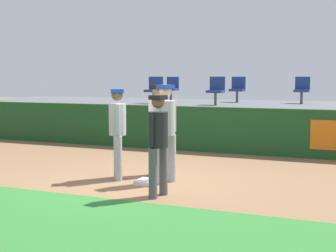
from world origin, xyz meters
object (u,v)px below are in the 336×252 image
object	(u,v)px
player_runner_visitor	(118,127)
seat_front_center	(216,89)
seat_back_left	(172,87)
seat_front_left	(155,88)
player_umpire	(158,138)
seat_back_right	(302,88)
player_fielder_home	(159,123)
first_base	(148,182)
player_coach_visitor	(166,126)
seat_back_center	(238,88)

from	to	relation	value
player_runner_visitor	seat_front_center	xyz separation A→B (m)	(0.41, 5.37, 0.63)
seat_front_center	player_runner_visitor	bearing A→B (deg)	-94.40
seat_back_left	seat_front_left	bearing A→B (deg)	-85.39
player_umpire	seat_back_right	bearing A→B (deg)	-177.61
player_fielder_home	player_umpire	world-z (taller)	player_fielder_home
player_umpire	first_base	bearing A→B (deg)	-132.27
seat_front_left	player_coach_visitor	bearing A→B (deg)	-64.10
seat_back_center	player_coach_visitor	bearing A→B (deg)	-86.91
player_runner_visitor	first_base	bearing A→B (deg)	42.42
first_base	player_umpire	bearing A→B (deg)	-54.36
seat_front_left	seat_back_right	world-z (taller)	same
seat_back_right	player_runner_visitor	bearing A→B (deg)	-110.48
player_runner_visitor	seat_back_right	world-z (taller)	seat_back_right
seat_front_left	seat_back_left	bearing A→B (deg)	94.61
player_fielder_home	seat_back_right	size ratio (longest dim) A/B	2.20
player_runner_visitor	player_coach_visitor	distance (m)	1.01
seat_front_left	seat_front_center	world-z (taller)	same
player_runner_visitor	seat_back_right	bearing A→B (deg)	127.56
seat_back_center	seat_front_center	bearing A→B (deg)	-96.58
player_runner_visitor	seat_back_left	bearing A→B (deg)	161.65
seat_back_center	seat_back_left	distance (m)	2.36
player_runner_visitor	seat_front_left	world-z (taller)	seat_front_left
seat_back_center	player_umpire	bearing A→B (deg)	-85.32
player_fielder_home	player_runner_visitor	distance (m)	0.89
player_umpire	seat_back_left	bearing A→B (deg)	-147.54
player_runner_visitor	seat_front_center	bearing A→B (deg)	143.65
seat_front_left	seat_back_left	size ratio (longest dim) A/B	1.00
player_umpire	seat_back_center	size ratio (longest dim) A/B	2.02
player_fielder_home	seat_front_left	xyz separation A→B (m)	(-2.18, 4.71, 0.59)
player_fielder_home	seat_back_left	world-z (taller)	seat_back_left
seat_front_center	seat_back_left	xyz separation A→B (m)	(-2.15, 1.80, -0.00)
player_fielder_home	seat_back_center	distance (m)	6.53
player_umpire	seat_back_center	bearing A→B (deg)	-163.23
player_coach_visitor	seat_back_left	distance (m)	7.68
player_fielder_home	player_runner_visitor	bearing A→B (deg)	-20.08
player_fielder_home	first_base	bearing A→B (deg)	31.37
player_coach_visitor	seat_front_center	xyz separation A→B (m)	(-0.59, 5.35, 0.57)
seat_back_right	seat_back_center	xyz separation A→B (m)	(-2.06, 0.00, 0.00)
player_coach_visitor	seat_back_right	world-z (taller)	seat_back_right
first_base	player_runner_visitor	bearing A→B (deg)	164.38
player_coach_visitor	seat_front_center	size ratio (longest dim) A/B	2.21
seat_front_center	seat_back_right	size ratio (longest dim) A/B	1.00
player_fielder_home	seat_front_left	bearing A→B (deg)	-133.47
player_coach_visitor	seat_back_center	distance (m)	7.18
seat_back_right	seat_back_center	world-z (taller)	same
seat_front_left	seat_back_center	distance (m)	2.85
player_umpire	seat_front_left	size ratio (longest dim) A/B	2.02
player_coach_visitor	first_base	bearing A→B (deg)	-25.21
player_coach_visitor	seat_back_left	world-z (taller)	seat_back_left
player_umpire	seat_front_left	distance (m)	6.99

